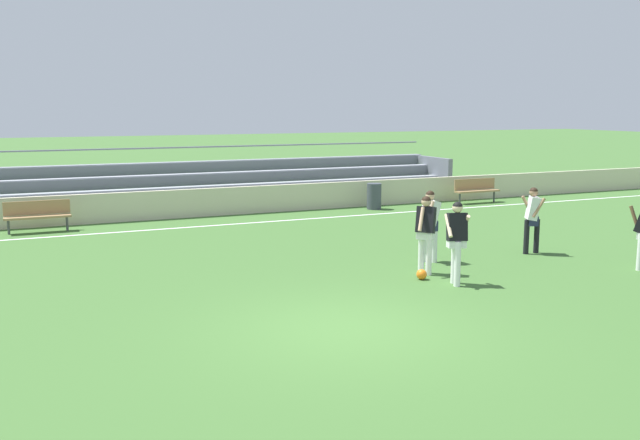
% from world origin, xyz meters
% --- Properties ---
extents(ground_plane, '(160.00, 160.00, 0.00)m').
position_xyz_m(ground_plane, '(0.00, 0.00, 0.00)').
color(ground_plane, '#3D662D').
extents(field_line_sideline, '(44.00, 0.12, 0.01)m').
position_xyz_m(field_line_sideline, '(0.00, 10.57, 0.00)').
color(field_line_sideline, white).
rests_on(field_line_sideline, ground).
extents(sideline_wall, '(48.00, 0.16, 0.92)m').
position_xyz_m(sideline_wall, '(0.00, 12.46, 0.46)').
color(sideline_wall, beige).
rests_on(sideline_wall, ground).
extents(bleacher_stand, '(24.49, 2.85, 2.09)m').
position_xyz_m(bleacher_stand, '(-0.96, 14.72, 0.87)').
color(bleacher_stand, '#9EA3AD').
rests_on(bleacher_stand, ground).
extents(bench_near_bin, '(1.80, 0.40, 0.90)m').
position_xyz_m(bench_near_bin, '(-4.20, 11.53, 0.55)').
color(bench_near_bin, '#99754C').
rests_on(bench_near_bin, ground).
extents(bench_far_left, '(1.80, 0.40, 0.90)m').
position_xyz_m(bench_far_left, '(11.08, 11.53, 0.55)').
color(bench_far_left, '#99754C').
rests_on(bench_far_left, ground).
extents(trash_bin, '(0.51, 0.51, 0.91)m').
position_xyz_m(trash_bin, '(6.81, 11.65, 0.46)').
color(trash_bin, '#3D424C').
rests_on(trash_bin, ground).
extents(player_dark_trailing_run, '(0.61, 0.50, 1.69)m').
position_xyz_m(player_dark_trailing_run, '(3.20, 2.68, 1.01)').
color(player_dark_trailing_run, white).
rests_on(player_dark_trailing_run, ground).
extents(player_dark_on_ball, '(0.58, 0.43, 1.70)m').
position_xyz_m(player_dark_on_ball, '(3.27, 1.64, 1.01)').
color(player_dark_on_ball, white).
rests_on(player_dark_on_ball, ground).
extents(player_white_pressing_high, '(0.47, 0.45, 1.67)m').
position_xyz_m(player_white_pressing_high, '(3.92, 3.64, 0.99)').
color(player_white_pressing_high, white).
rests_on(player_white_pressing_high, ground).
extents(player_white_wide_left, '(0.45, 0.62, 1.63)m').
position_xyz_m(player_white_wide_left, '(6.74, 3.43, 0.97)').
color(player_white_wide_left, black).
rests_on(player_white_wide_left, ground).
extents(soccer_ball, '(0.22, 0.22, 0.22)m').
position_xyz_m(soccer_ball, '(2.87, 2.28, 0.11)').
color(soccer_ball, orange).
rests_on(soccer_ball, ground).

